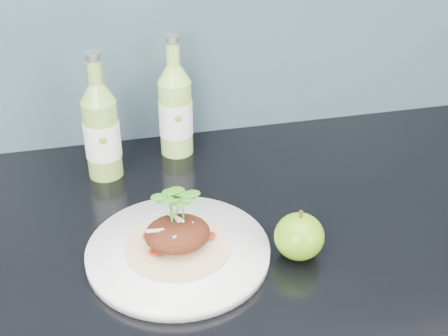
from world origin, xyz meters
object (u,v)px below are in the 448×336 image
at_px(dinner_plate, 178,252).
at_px(green_apple, 299,236).
at_px(cider_bottle_left, 102,131).
at_px(cider_bottle_right, 175,110).

height_order(dinner_plate, green_apple, green_apple).
bearing_deg(green_apple, cider_bottle_left, 131.54).
distance_m(dinner_plate, cider_bottle_right, 0.31).
bearing_deg(green_apple, dinner_plate, 168.07).
bearing_deg(dinner_plate, cider_bottle_right, 80.93).
bearing_deg(cider_bottle_right, dinner_plate, -88.33).
height_order(green_apple, cider_bottle_right, cider_bottle_right).
relative_size(green_apple, cider_bottle_left, 0.41).
bearing_deg(cider_bottle_left, cider_bottle_right, 8.53).
xyz_separation_m(green_apple, cider_bottle_left, (-0.25, 0.28, 0.05)).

